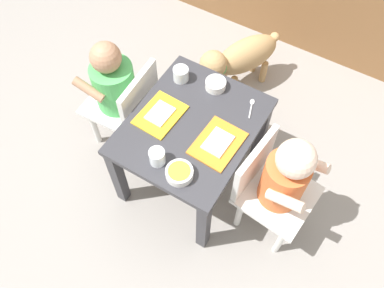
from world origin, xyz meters
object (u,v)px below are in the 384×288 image
dining_table (192,135)px  spoon_by_left_tray (251,106)px  dog (240,57)px  water_cup_left (157,157)px  water_cup_right (181,75)px  seated_child_left (116,86)px  seated_child_right (282,178)px  cereal_bowl_left_side (179,173)px  food_tray_right (218,143)px  food_tray_left (160,114)px  cereal_bowl_right_side (216,84)px

dining_table → spoon_by_left_tray: spoon_by_left_tray is taller
dog → water_cup_left: bearing=-86.1°
dining_table → water_cup_left: water_cup_left is taller
dining_table → dog: 0.63m
dining_table → water_cup_right: water_cup_right is taller
water_cup_left → spoon_by_left_tray: (0.19, 0.41, -0.03)m
seated_child_left → water_cup_right: (0.24, 0.15, 0.07)m
water_cup_right → seated_child_right: bearing=-19.3°
cereal_bowl_left_side → food_tray_right: bearing=74.3°
food_tray_right → water_cup_right: 0.36m
seated_child_left → cereal_bowl_left_side: (0.48, -0.25, 0.06)m
seated_child_left → seated_child_right: size_ratio=0.97×
seated_child_right → food_tray_right: (-0.27, -0.01, 0.04)m
food_tray_left → dining_table: bearing=12.0°
food_tray_right → water_cup_right: (-0.29, 0.21, 0.02)m
seated_child_right → water_cup_left: size_ratio=9.84×
dog → food_tray_left: food_tray_left is taller
cereal_bowl_right_side → seated_child_left: bearing=-154.5°
water_cup_left → cereal_bowl_right_side: size_ratio=0.73×
seated_child_left → seated_child_right: bearing=-3.4°
food_tray_right → cereal_bowl_left_side: 0.20m
seated_child_left → food_tray_left: seated_child_left is taller
water_cup_left → cereal_bowl_right_side: (0.01, 0.42, -0.01)m
seated_child_right → food_tray_left: bearing=-179.1°
water_cup_right → cereal_bowl_right_side: (0.15, 0.04, -0.01)m
dining_table → cereal_bowl_left_side: size_ratio=5.74×
dining_table → water_cup_right: (-0.16, 0.18, 0.10)m
dog → water_cup_left: (0.06, -0.82, 0.23)m
water_cup_right → food_tray_right: bearing=-35.0°
seated_child_right → water_cup_right: seated_child_right is taller
cereal_bowl_right_side → cereal_bowl_left_side: cereal_bowl_right_side is taller
dining_table → spoon_by_left_tray: (0.16, 0.20, 0.08)m
seated_child_left → water_cup_left: bearing=-32.1°
food_tray_left → spoon_by_left_tray: food_tray_left is taller
dining_table → food_tray_left: (-0.13, -0.03, 0.08)m
seated_child_right → food_tray_right: 0.27m
cereal_bowl_left_side → spoon_by_left_tray: 0.43m
dining_table → cereal_bowl_right_side: 0.23m
cereal_bowl_right_side → food_tray_right: bearing=-59.0°
cereal_bowl_right_side → cereal_bowl_left_side: size_ratio=0.85×
spoon_by_left_tray → water_cup_right: bearing=-176.4°
dining_table → water_cup_right: bearing=132.4°
dog → food_tray_left: bearing=-94.7°
dining_table → food_tray_left: 0.16m
food_tray_right → cereal_bowl_left_side: (-0.05, -0.19, 0.01)m
food_tray_left → spoon_by_left_tray: bearing=37.6°
dining_table → water_cup_left: size_ratio=9.19×
seated_child_left → spoon_by_left_tray: seated_child_left is taller
seated_child_right → cereal_bowl_right_side: size_ratio=7.23×
dining_table → food_tray_right: (0.13, -0.03, 0.08)m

